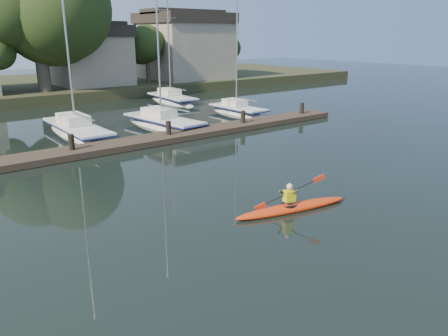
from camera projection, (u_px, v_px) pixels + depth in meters
ground at (310, 229)px, 14.65m from camera, size 160.00×160.00×0.00m
kayak at (292, 206)px, 16.15m from camera, size 4.79×1.65×1.53m
dock at (124, 144)px, 25.12m from camera, size 34.00×2.00×1.80m
sailboat_2 at (78, 137)px, 28.52m from camera, size 2.30×9.45×15.61m
sailboat_3 at (164, 129)px, 30.96m from camera, size 3.17×8.66×13.64m
sailboat_4 at (238, 116)px, 36.09m from camera, size 2.12×6.67×11.28m
sailboat_7 at (172, 104)px, 42.20m from camera, size 2.77×8.45×13.40m
shore at (23, 65)px, 44.95m from camera, size 90.00×25.25×12.75m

